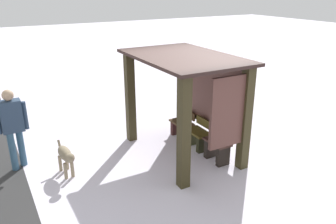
# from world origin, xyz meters

# --- Properties ---
(ground_plane) EXTENTS (60.00, 60.00, 0.00)m
(ground_plane) POSITION_xyz_m (0.00, 0.00, 0.00)
(ground_plane) COLOR silver
(bus_shelter) EXTENTS (2.89, 1.90, 2.31)m
(bus_shelter) POSITION_xyz_m (0.11, 0.21, 1.58)
(bus_shelter) COLOR #342E18
(bus_shelter) RESTS_ON ground
(bench_left_inside) EXTENTS (0.64, 0.41, 0.70)m
(bench_left_inside) POSITION_xyz_m (-0.74, 0.47, 0.28)
(bench_left_inside) COLOR #412E19
(bench_left_inside) RESTS_ON ground
(bench_center_inside) EXTENTS (0.64, 0.38, 0.72)m
(bench_center_inside) POSITION_xyz_m (0.00, 0.47, 0.30)
(bench_center_inside) COLOR #4B3E14
(bench_center_inside) RESTS_ON ground
(bench_right_inside) EXTENTS (0.64, 0.36, 0.77)m
(bench_right_inside) POSITION_xyz_m (0.74, 0.47, 0.32)
(bench_right_inside) COLOR #482F28
(bench_right_inside) RESTS_ON ground
(person_walking) EXTENTS (0.27, 0.62, 1.76)m
(person_walking) POSITION_xyz_m (-1.14, -3.45, 1.04)
(person_walking) COLOR #2F435D
(person_walking) RESTS_ON ground
(dog) EXTENTS (0.88, 0.26, 0.63)m
(dog) POSITION_xyz_m (-0.31, -2.63, 0.44)
(dog) COLOR gray
(dog) RESTS_ON ground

